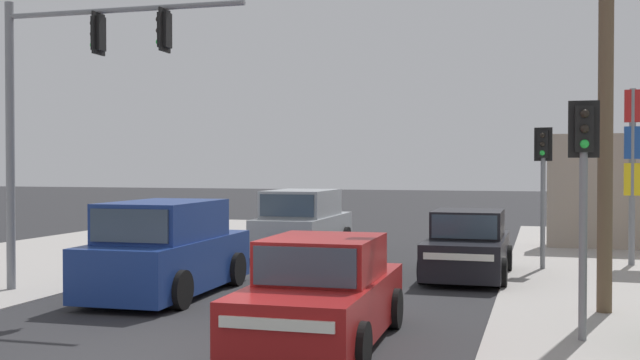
{
  "coord_description": "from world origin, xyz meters",
  "views": [
    {
      "loc": [
        4.83,
        -9.06,
        2.6
      ],
      "look_at": [
        0.96,
        4.0,
        2.34
      ],
      "focal_mm": 42.0,
      "sensor_mm": 36.0,
      "label": 1
    }
  ],
  "objects_px": {
    "utility_pole_midground_right": "(597,38)",
    "pedestal_signal_right_kerb": "(584,178)",
    "traffic_signal_mast": "(64,90)",
    "sedan_oncoming_mid": "(468,247)",
    "sedan_receding_far": "(322,296)",
    "pedestal_signal_far_median": "(543,173)",
    "suv_crossing_left": "(303,224)",
    "suv_kerbside_parked": "(167,251)"
  },
  "relations": [
    {
      "from": "utility_pole_midground_right",
      "to": "pedestal_signal_right_kerb",
      "type": "distance_m",
      "value": 3.38
    },
    {
      "from": "traffic_signal_mast",
      "to": "sedan_oncoming_mid",
      "type": "relative_size",
      "value": 1.41
    },
    {
      "from": "traffic_signal_mast",
      "to": "sedan_receding_far",
      "type": "xyz_separation_m",
      "value": [
        6.26,
        -2.69,
        -3.44
      ]
    },
    {
      "from": "traffic_signal_mast",
      "to": "sedan_oncoming_mid",
      "type": "bearing_deg",
      "value": 30.67
    },
    {
      "from": "traffic_signal_mast",
      "to": "sedan_receding_far",
      "type": "height_order",
      "value": "traffic_signal_mast"
    },
    {
      "from": "pedestal_signal_far_median",
      "to": "sedan_oncoming_mid",
      "type": "xyz_separation_m",
      "value": [
        -1.67,
        -1.83,
        -1.71
      ]
    },
    {
      "from": "pedestal_signal_far_median",
      "to": "suv_crossing_left",
      "type": "xyz_separation_m",
      "value": [
        -6.73,
        1.29,
        -1.53
      ]
    },
    {
      "from": "traffic_signal_mast",
      "to": "pedestal_signal_right_kerb",
      "type": "relative_size",
      "value": 1.69
    },
    {
      "from": "sedan_receding_far",
      "to": "utility_pole_midground_right",
      "type": "bearing_deg",
      "value": 41.62
    },
    {
      "from": "pedestal_signal_right_kerb",
      "to": "sedan_oncoming_mid",
      "type": "height_order",
      "value": "pedestal_signal_right_kerb"
    },
    {
      "from": "pedestal_signal_right_kerb",
      "to": "suv_crossing_left",
      "type": "bearing_deg",
      "value": 128.46
    },
    {
      "from": "suv_crossing_left",
      "to": "sedan_oncoming_mid",
      "type": "height_order",
      "value": "suv_crossing_left"
    },
    {
      "from": "suv_crossing_left",
      "to": "sedan_receding_far",
      "type": "distance_m",
      "value": 10.99
    },
    {
      "from": "pedestal_signal_right_kerb",
      "to": "pedestal_signal_far_median",
      "type": "relative_size",
      "value": 1.0
    },
    {
      "from": "traffic_signal_mast",
      "to": "pedestal_signal_far_median",
      "type": "relative_size",
      "value": 1.69
    },
    {
      "from": "utility_pole_midground_right",
      "to": "suv_kerbside_parked",
      "type": "xyz_separation_m",
      "value": [
        -8.14,
        -0.48,
        -3.96
      ]
    },
    {
      "from": "suv_crossing_left",
      "to": "sedan_receding_far",
      "type": "relative_size",
      "value": 1.07
    },
    {
      "from": "pedestal_signal_far_median",
      "to": "suv_kerbside_parked",
      "type": "xyz_separation_m",
      "value": [
        -7.25,
        -6.02,
        -1.53
      ]
    },
    {
      "from": "suv_kerbside_parked",
      "to": "sedan_receding_far",
      "type": "bearing_deg",
      "value": -36.37
    },
    {
      "from": "pedestal_signal_far_median",
      "to": "suv_crossing_left",
      "type": "distance_m",
      "value": 7.02
    },
    {
      "from": "utility_pole_midground_right",
      "to": "sedan_oncoming_mid",
      "type": "xyz_separation_m",
      "value": [
        -2.56,
        3.71,
        -4.14
      ]
    },
    {
      "from": "utility_pole_midground_right",
      "to": "suv_crossing_left",
      "type": "xyz_separation_m",
      "value": [
        -7.62,
        6.83,
        -3.96
      ]
    },
    {
      "from": "sedan_receding_far",
      "to": "sedan_oncoming_mid",
      "type": "xyz_separation_m",
      "value": [
        1.42,
        7.25,
        0.0
      ]
    },
    {
      "from": "utility_pole_midground_right",
      "to": "suv_kerbside_parked",
      "type": "height_order",
      "value": "utility_pole_midground_right"
    },
    {
      "from": "traffic_signal_mast",
      "to": "sedan_oncoming_mid",
      "type": "height_order",
      "value": "traffic_signal_mast"
    },
    {
      "from": "pedestal_signal_far_median",
      "to": "sedan_oncoming_mid",
      "type": "bearing_deg",
      "value": -132.4
    },
    {
      "from": "pedestal_signal_far_median",
      "to": "sedan_receding_far",
      "type": "xyz_separation_m",
      "value": [
        -3.1,
        -9.08,
        -1.71
      ]
    },
    {
      "from": "pedestal_signal_right_kerb",
      "to": "suv_crossing_left",
      "type": "distance_m",
      "value": 11.81
    },
    {
      "from": "utility_pole_midground_right",
      "to": "suv_crossing_left",
      "type": "height_order",
      "value": "utility_pole_midground_right"
    },
    {
      "from": "utility_pole_midground_right",
      "to": "traffic_signal_mast",
      "type": "relative_size",
      "value": 1.5
    },
    {
      "from": "traffic_signal_mast",
      "to": "suv_kerbside_parked",
      "type": "height_order",
      "value": "traffic_signal_mast"
    },
    {
      "from": "suv_crossing_left",
      "to": "sedan_receding_far",
      "type": "height_order",
      "value": "suv_crossing_left"
    },
    {
      "from": "pedestal_signal_far_median",
      "to": "suv_kerbside_parked",
      "type": "relative_size",
      "value": 0.77
    },
    {
      "from": "pedestal_signal_far_median",
      "to": "sedan_receding_far",
      "type": "relative_size",
      "value": 0.83
    },
    {
      "from": "pedestal_signal_right_kerb",
      "to": "sedan_oncoming_mid",
      "type": "xyz_separation_m",
      "value": [
        -2.23,
        6.04,
        -1.71
      ]
    },
    {
      "from": "pedestal_signal_right_kerb",
      "to": "sedan_oncoming_mid",
      "type": "bearing_deg",
      "value": 110.26
    },
    {
      "from": "traffic_signal_mast",
      "to": "suv_kerbside_parked",
      "type": "distance_m",
      "value": 3.9
    },
    {
      "from": "sedan_oncoming_mid",
      "to": "suv_crossing_left",
      "type": "bearing_deg",
      "value": 148.25
    },
    {
      "from": "sedan_receding_far",
      "to": "pedestal_signal_right_kerb",
      "type": "bearing_deg",
      "value": 18.28
    },
    {
      "from": "utility_pole_midground_right",
      "to": "pedestal_signal_right_kerb",
      "type": "bearing_deg",
      "value": -98.13
    },
    {
      "from": "suv_kerbside_parked",
      "to": "suv_crossing_left",
      "type": "xyz_separation_m",
      "value": [
        0.53,
        7.32,
        0.0
      ]
    },
    {
      "from": "suv_kerbside_parked",
      "to": "traffic_signal_mast",
      "type": "bearing_deg",
      "value": -170.12
    }
  ]
}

